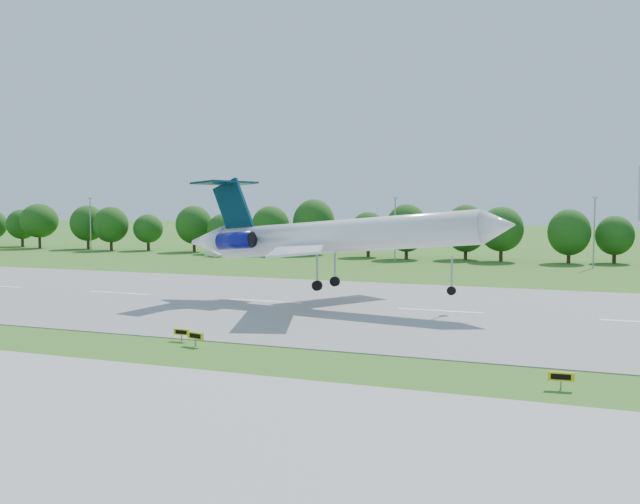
{
  "coord_description": "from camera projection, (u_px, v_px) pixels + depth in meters",
  "views": [
    {
      "loc": [
        14.57,
        -48.13,
        11.53
      ],
      "look_at": [
        -10.69,
        18.0,
        6.44
      ],
      "focal_mm": 40.0,
      "sensor_mm": 36.0,
      "label": 1
    }
  ],
  "objects": [
    {
      "name": "taxi_sign_left",
      "position": [
        195.0,
        336.0,
        56.4
      ],
      "size": [
        1.62,
        0.59,
        1.14
      ],
      "rotation": [
        0.0,
        0.0,
        -0.25
      ],
      "color": "gray",
      "rests_on": "ground"
    },
    {
      "name": "service_vehicle_a",
      "position": [
        214.0,
        254.0,
        146.39
      ],
      "size": [
        4.29,
        2.55,
        1.34
      ],
      "primitive_type": "imported",
      "rotation": [
        0.0,
        0.0,
        1.27
      ],
      "color": "silver",
      "rests_on": "ground"
    },
    {
      "name": "taxi_sign_right",
      "position": [
        561.0,
        377.0,
        43.41
      ],
      "size": [
        1.58,
        0.33,
        1.1
      ],
      "rotation": [
        0.0,
        0.0,
        0.09
      ],
      "color": "gray",
      "rests_on": "ground"
    },
    {
      "name": "taxi_sign_centre",
      "position": [
        182.0,
        332.0,
        58.5
      ],
      "size": [
        1.46,
        0.24,
        1.02
      ],
      "rotation": [
        0.0,
        0.0,
        -0.03
      ],
      "color": "gray",
      "rests_on": "ground"
    },
    {
      "name": "light_poles",
      "position": [
        490.0,
        230.0,
        127.7
      ],
      "size": [
        175.9,
        0.25,
        12.19
      ],
      "color": "gray",
      "rests_on": "ground"
    },
    {
      "name": "tree_line",
      "position": [
        510.0,
        229.0,
        136.14
      ],
      "size": [
        288.4,
        8.4,
        10.4
      ],
      "color": "#382314",
      "rests_on": "ground"
    },
    {
      "name": "runway",
      "position": [
        440.0,
        311.0,
        74.15
      ],
      "size": [
        400.0,
        45.0,
        0.08
      ],
      "primitive_type": "cube",
      "color": "gray",
      "rests_on": "ground"
    },
    {
      "name": "ground",
      "position": [
        370.0,
        362.0,
        50.86
      ],
      "size": [
        600.0,
        600.0,
        0.0
      ],
      "primitive_type": "plane",
      "color": "#3A691B",
      "rests_on": "ground"
    },
    {
      "name": "airliner",
      "position": [
        327.0,
        236.0,
        78.26
      ],
      "size": [
        38.96,
        28.14,
        12.4
      ],
      "rotation": [
        0.0,
        -0.08,
        -0.1
      ],
      "color": "white",
      "rests_on": "ground"
    },
    {
      "name": "taxiway",
      "position": [
        260.0,
        441.0,
        34.09
      ],
      "size": [
        400.0,
        23.0,
        0.08
      ],
      "primitive_type": "cube",
      "color": "#ADADA8",
      "rests_on": "ground"
    },
    {
      "name": "service_vehicle_b",
      "position": [
        267.0,
        254.0,
        145.11
      ],
      "size": [
        3.84,
        2.57,
        1.22
      ],
      "primitive_type": "imported",
      "rotation": [
        0.0,
        0.0,
        1.22
      ],
      "color": "silver",
      "rests_on": "ground"
    }
  ]
}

